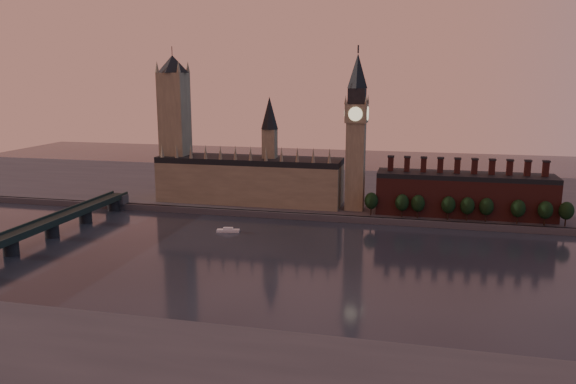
% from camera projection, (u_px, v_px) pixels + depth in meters
% --- Properties ---
extents(ground, '(900.00, 900.00, 0.00)m').
position_uv_depth(ground, '(308.00, 266.00, 275.28)').
color(ground, black).
rests_on(ground, ground).
extents(north_bank, '(900.00, 182.00, 4.00)m').
position_uv_depth(north_bank, '(352.00, 192.00, 444.66)').
color(north_bank, '#4A494E').
rests_on(north_bank, ground).
extents(palace_of_westminster, '(130.00, 30.30, 74.00)m').
position_uv_depth(palace_of_westminster, '(250.00, 178.00, 394.89)').
color(palace_of_westminster, gray).
rests_on(palace_of_westminster, north_bank).
extents(victoria_tower, '(24.00, 24.00, 108.00)m').
position_uv_depth(victoria_tower, '(175.00, 123.00, 399.82)').
color(victoria_tower, gray).
rests_on(victoria_tower, north_bank).
extents(big_ben, '(15.00, 15.00, 107.00)m').
position_uv_depth(big_ben, '(356.00, 130.00, 366.47)').
color(big_ben, gray).
rests_on(big_ben, north_bank).
extents(chimney_block, '(110.00, 25.00, 37.00)m').
position_uv_depth(chimney_block, '(464.00, 194.00, 358.72)').
color(chimney_block, '#592622').
rests_on(chimney_block, north_bank).
extents(embankment_tree_0, '(8.60, 8.60, 14.88)m').
position_uv_depth(embankment_tree_0, '(371.00, 201.00, 358.54)').
color(embankment_tree_0, black).
rests_on(embankment_tree_0, north_bank).
extents(embankment_tree_1, '(8.60, 8.60, 14.88)m').
position_uv_depth(embankment_tree_1, '(402.00, 203.00, 353.53)').
color(embankment_tree_1, black).
rests_on(embankment_tree_1, north_bank).
extents(embankment_tree_2, '(8.60, 8.60, 14.88)m').
position_uv_depth(embankment_tree_2, '(418.00, 203.00, 351.54)').
color(embankment_tree_2, black).
rests_on(embankment_tree_2, north_bank).
extents(embankment_tree_3, '(8.60, 8.60, 14.88)m').
position_uv_depth(embankment_tree_3, '(448.00, 205.00, 347.36)').
color(embankment_tree_3, black).
rests_on(embankment_tree_3, north_bank).
extents(embankment_tree_4, '(8.60, 8.60, 14.88)m').
position_uv_depth(embankment_tree_4, '(467.00, 206.00, 344.73)').
color(embankment_tree_4, black).
rests_on(embankment_tree_4, north_bank).
extents(embankment_tree_5, '(8.60, 8.60, 14.88)m').
position_uv_depth(embankment_tree_5, '(486.00, 207.00, 342.60)').
color(embankment_tree_5, black).
rests_on(embankment_tree_5, north_bank).
extents(embankment_tree_6, '(8.60, 8.60, 14.88)m').
position_uv_depth(embankment_tree_6, '(518.00, 208.00, 337.86)').
color(embankment_tree_6, black).
rests_on(embankment_tree_6, north_bank).
extents(embankment_tree_7, '(8.60, 8.60, 14.88)m').
position_uv_depth(embankment_tree_7, '(545.00, 210.00, 333.82)').
color(embankment_tree_7, black).
rests_on(embankment_tree_7, north_bank).
extents(embankment_tree_8, '(8.60, 8.60, 14.88)m').
position_uv_depth(embankment_tree_8, '(566.00, 211.00, 331.86)').
color(embankment_tree_8, black).
rests_on(embankment_tree_8, north_bank).
extents(westminster_bridge, '(14.00, 200.00, 11.55)m').
position_uv_depth(westminster_bridge, '(29.00, 234.00, 305.83)').
color(westminster_bridge, black).
rests_on(westminster_bridge, ground).
extents(river_boat, '(14.01, 6.36, 2.70)m').
position_uv_depth(river_boat, '(228.00, 230.00, 336.16)').
color(river_boat, silver).
rests_on(river_boat, ground).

